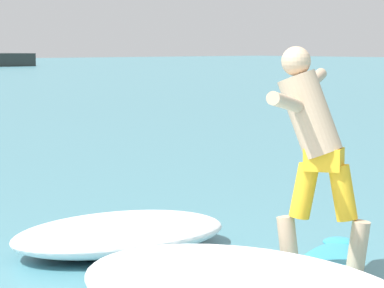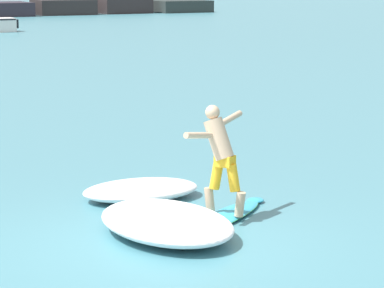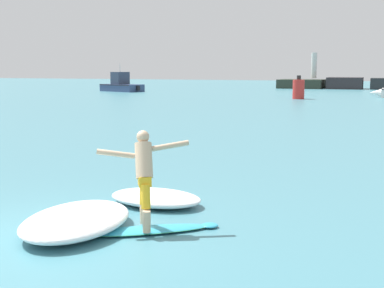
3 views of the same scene
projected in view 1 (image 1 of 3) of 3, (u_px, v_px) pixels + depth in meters
surfboard at (323, 272)px, 6.54m from camera, size 2.13×1.61×0.21m
surfer at (313, 140)px, 6.42m from camera, size 1.35×0.90×1.59m
wave_foam_at_nose at (120, 233)px, 7.39m from camera, size 1.97×1.33×0.29m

